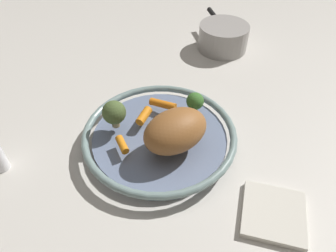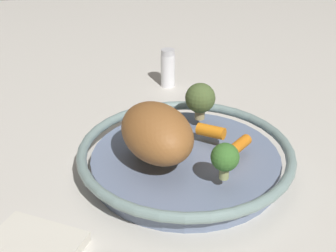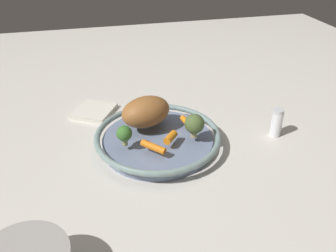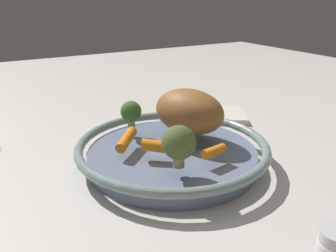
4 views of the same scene
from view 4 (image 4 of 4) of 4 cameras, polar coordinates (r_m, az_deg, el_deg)
The scene contains 9 objects.
ground_plane at distance 0.67m, azimuth 0.67°, elevation -6.07°, with size 2.51×2.51×0.00m, color beige.
serving_bowl at distance 0.66m, azimuth 0.67°, elevation -4.15°, with size 0.35×0.35×0.05m.
roast_chicken_piece at distance 0.67m, azimuth 3.37°, elevation 2.33°, with size 0.14×0.10×0.08m, color #945C2D.
baby_carrot_right at distance 0.63m, azimuth -6.61°, elevation -2.14°, with size 0.02×0.02×0.07m, color orange.
baby_carrot_left at distance 0.60m, azimuth -1.96°, elevation -3.19°, with size 0.02×0.02×0.05m, color orange.
baby_carrot_center at distance 0.59m, azimuth 7.32°, elevation -4.04°, with size 0.02×0.02×0.04m, color orange.
broccoli_floret_mid at distance 0.70m, azimuth -5.91°, elevation 2.23°, with size 0.04×0.04×0.06m.
broccoli_floret_edge at distance 0.54m, azimuth 1.76°, elevation -2.76°, with size 0.05×0.05×0.07m.
dish_towel at distance 0.91m, azimuth 8.28°, elevation 1.73°, with size 0.12×0.12×0.01m, color silver.
Camera 4 is at (-0.51, 0.30, 0.30)m, focal length 38.34 mm.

